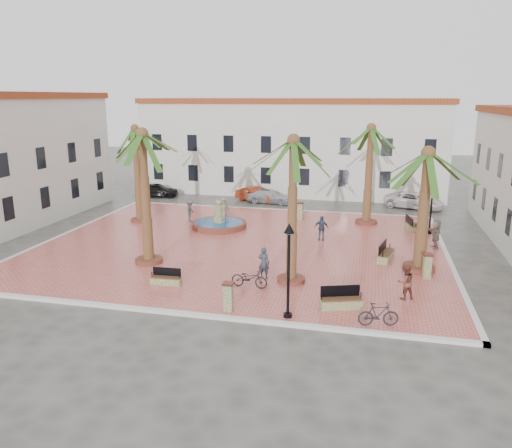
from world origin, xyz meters
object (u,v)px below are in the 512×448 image
object	(u,v)px
lamppost_s	(289,254)
cyclist_b	(406,282)
bench_e	(386,255)
pedestrian_fountain_b	(321,228)
bollard_n	(300,211)
car_white	(414,200)
palm_sw	(143,149)
bench_ne	(412,226)
pedestrian_north	(190,211)
fountain	(219,224)
bench_se	(341,302)
bicycle_b	(378,314)
pedestrian_fountain_a	(224,209)
bicycle_a	(249,278)
car_silver	(270,197)
cyclist_a	(264,263)
car_red	(256,194)
palm_s	(293,157)
bollard_se	(228,296)
pedestrian_east	(436,234)
palm_ne	(371,140)
lamppost_e	(432,195)
bench_s	(166,280)
litter_bin	(342,293)
palm_e	(427,170)
bollard_e	(427,266)
palm_nw	(135,139)
car_black	(157,190)

from	to	relation	value
lamppost_s	cyclist_b	world-z (taller)	lamppost_s
bench_e	pedestrian_fountain_b	world-z (taller)	pedestrian_fountain_b
lamppost_s	bollard_n	distance (m)	18.39
bollard_n	car_white	bearing A→B (deg)	37.94
palm_sw	lamppost_s	size ratio (longest dim) A/B	1.83
bench_ne	pedestrian_north	xyz separation A→B (m)	(-16.71, -1.35, 0.61)
fountain	bench_se	bearing A→B (deg)	-52.39
bicycle_b	pedestrian_fountain_a	distance (m)	20.57
palm_sw	bicycle_a	distance (m)	9.47
fountain	car_silver	size ratio (longest dim) A/B	0.96
bicycle_b	pedestrian_fountain_b	world-z (taller)	pedestrian_fountain_b
cyclist_a	bench_se	bearing A→B (deg)	156.05
car_red	car_white	distance (m)	14.36
lamppost_s	pedestrian_fountain_b	bearing A→B (deg)	89.33
bench_e	palm_s	bearing A→B (deg)	147.68
fountain	bollard_se	distance (m)	15.09
car_silver	lamppost_s	bearing A→B (deg)	-161.07
bench_e	pedestrian_east	distance (m)	4.57
palm_ne	bicycle_a	world-z (taller)	palm_ne
lamppost_e	bicycle_a	bearing A→B (deg)	-127.65
palm_ne	palm_s	bearing A→B (deg)	-104.84
palm_ne	bollard_n	bearing A→B (deg)	179.33
bench_s	cyclist_b	xyz separation A→B (m)	(12.02, 0.84, 0.62)
bench_s	bench_se	world-z (taller)	bench_se
bollard_n	pedestrian_fountain_b	world-z (taller)	pedestrian_fountain_b
fountain	bicycle_a	bearing A→B (deg)	-65.49
palm_ne	bench_se	xyz separation A→B (m)	(-0.83, -16.59, -6.10)
lamppost_e	pedestrian_east	xyz separation A→B (m)	(-0.00, -3.58, -1.87)
fountain	litter_bin	distance (m)	15.38
bench_ne	car_silver	size ratio (longest dim) A/B	0.47
bollard_se	bicycle_a	size ratio (longest dim) A/B	0.71
bench_e	cyclist_a	xyz separation A→B (m)	(-6.46, -4.65, 0.57)
bollard_n	bicycle_b	xyz separation A→B (m)	(5.97, -18.15, -0.20)
car_white	bench_se	bearing A→B (deg)	-172.88
bollard_n	cyclist_a	size ratio (longest dim) A/B	0.80
lamppost_e	cyclist_b	xyz separation A→B (m)	(-2.35, -12.72, -1.97)
palm_e	lamppost_s	xyz separation A→B (m)	(-6.17, -7.83, -2.77)
bench_e	bollard_se	distance (m)	11.61
bench_s	bollard_e	distance (m)	13.90
bench_e	pedestrian_fountain_a	size ratio (longest dim) A/B	1.22
bench_e	bench_ne	xyz separation A→B (m)	(1.98, 7.63, -0.01)
bench_ne	palm_e	bearing A→B (deg)	166.16
palm_nw	pedestrian_north	xyz separation A→B (m)	(3.93, 0.77, -5.51)
bench_ne	car_black	size ratio (longest dim) A/B	0.48
cyclist_a	cyclist_b	distance (m)	7.35
palm_s	pedestrian_fountain_a	distance (m)	15.55
bollard_e	pedestrian_fountain_b	size ratio (longest dim) A/B	0.82
fountain	pedestrian_east	world-z (taller)	fountain
bench_se	bollard_n	world-z (taller)	bollard_n
palm_e	pedestrian_fountain_a	xyz separation A→B (m)	(-14.17, 8.94, -4.83)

